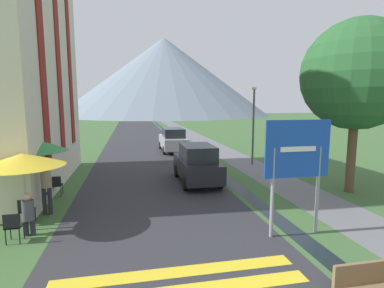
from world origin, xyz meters
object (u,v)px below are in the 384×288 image
Objects in this scene: cafe_chair_far_left at (43,184)px; cafe_umbrella_middle_green at (38,146)px; road_sign at (297,159)px; cafe_chair_near_left at (26,209)px; person_seated_near at (28,212)px; streetlamp at (254,118)px; parked_car_near at (197,164)px; cafe_chair_middle at (41,193)px; cafe_chair_far_right at (56,184)px; cafe_chair_nearest at (13,225)px; person_standing_terrace at (46,186)px; parked_car_far at (173,140)px; cafe_umbrella_front_yellow at (22,160)px; tree_by_path at (357,75)px.

cafe_umbrella_middle_green is at bearing -93.82° from cafe_chair_far_left.
road_sign reaches higher than cafe_chair_near_left.
streetlamp reaches higher than person_seated_near.
streetlamp is (10.61, 5.29, 0.63)m from cafe_umbrella_middle_green.
parked_car_near is 6.68m from cafe_chair_middle.
streetlamp is (10.84, 4.21, 2.34)m from cafe_chair_far_left.
cafe_umbrella_middle_green reaches higher than cafe_chair_far_right.
cafe_chair_far_right is at bearing 69.97° from cafe_umbrella_middle_green.
cafe_umbrella_middle_green is (-6.36, -1.89, 1.32)m from parked_car_near.
parked_car_near is 4.76× the size of cafe_chair_middle.
cafe_chair_near_left is at bearing 92.58° from cafe_chair_nearest.
person_standing_terrace reaches higher than person_seated_near.
cafe_chair_far_left is 11.86m from streetlamp.
parked_car_near is at bearing -141.35° from streetlamp.
cafe_chair_far_left is at bearing 99.54° from person_seated_near.
person_standing_terrace is at bearing -115.95° from parked_car_far.
cafe_umbrella_front_yellow is at bearing -77.35° from cafe_chair_far_right.
cafe_chair_middle is at bearing 117.42° from person_standing_terrace.
road_sign is 8.91m from cafe_chair_middle.
cafe_chair_far_right is 1.00× the size of cafe_chair_near_left.
streetlamp is at bearing 32.31° from person_standing_terrace.
tree_by_path is (12.36, -0.58, 4.37)m from cafe_chair_middle.
person_standing_terrace is (0.72, -2.19, 0.48)m from cafe_chair_far_left.
cafe_chair_near_left is 1.00× the size of cafe_chair_far_left.
cafe_chair_nearest is 13.67m from streetlamp.
parked_car_far is 12.27m from cafe_chair_far_left.
streetlamp is (10.45, 8.50, 2.34)m from cafe_chair_nearest.
person_seated_near is at bearing -96.23° from cafe_chair_far_left.
tree_by_path reaches higher than cafe_umbrella_front_yellow.
cafe_chair_near_left is at bearing -104.68° from cafe_chair_middle.
tree_by_path reaches higher than cafe_chair_middle.
cafe_chair_nearest is 1.00× the size of cafe_chair_near_left.
road_sign is 6.29m from tree_by_path.
cafe_chair_far_right is at bearing -170.74° from parked_car_near.
streetlamp reaches higher than person_standing_terrace.
cafe_chair_nearest is 3.64m from cafe_umbrella_middle_green.
cafe_chair_far_left is at bearing 171.27° from tree_by_path.
tree_by_path is at bearing -24.50° from cafe_chair_far_left.
parked_car_near reaches higher than cafe_chair_nearest.
tree_by_path reaches higher than parked_car_near.
cafe_umbrella_front_yellow is (-6.12, -4.27, 1.23)m from parked_car_near.
cafe_chair_far_right is 2.90m from cafe_chair_near_left.
parked_car_near is 7.37m from cafe_chair_near_left.
person_seated_near is at bearing -74.51° from cafe_chair_far_right.
streetlamp is (4.25, 3.40, 1.95)m from parked_car_near.
streetlamp is (10.36, 7.67, 0.72)m from cafe_umbrella_front_yellow.
parked_car_far is 14.09m from tree_by_path.
person_seated_near reaches higher than cafe_chair_nearest.
cafe_chair_far_left is at bearing 146.57° from road_sign.
cafe_chair_nearest is (-6.20, -5.10, -0.39)m from parked_car_near.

